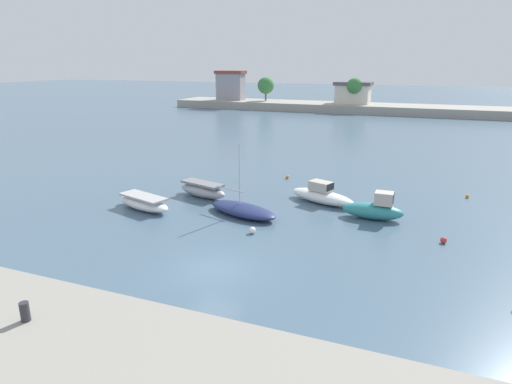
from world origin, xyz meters
name	(u,v)px	position (x,y,z in m)	size (l,w,h in m)	color
ground_plane	(214,269)	(0.00, 0.00, 0.00)	(400.00, 400.00, 0.00)	#476075
seawall_embankment	(76,368)	(0.00, -9.39, 0.99)	(94.82, 5.64, 1.98)	gray
mooring_bollard	(25,312)	(-2.18, -9.12, 2.31)	(0.30, 0.30, 0.66)	#2D2D33
moored_boat_0	(144,203)	(-8.99, 6.69, 0.49)	(5.08, 2.94, 1.02)	white
moored_boat_1	(203,190)	(-6.54, 10.93, 0.56)	(4.71, 2.60, 1.17)	#9E9EA3
moored_boat_2	(243,210)	(-1.94, 8.15, 0.38)	(5.88, 3.74, 4.97)	navy
moored_boat_3	(322,195)	(2.44, 12.89, 0.56)	(5.60, 3.48, 1.62)	white
moored_boat_4	(374,209)	(6.53, 10.71, 0.67)	(4.01, 1.46, 1.92)	teal
mooring_buoy_1	(287,177)	(-2.14, 18.79, 0.16)	(0.32, 0.32, 0.32)	orange
mooring_buoy_2	(444,240)	(10.84, 7.98, 0.18)	(0.37, 0.37, 0.37)	red
mooring_buoy_3	(467,196)	(12.66, 18.31, 0.14)	(0.27, 0.27, 0.27)	orange
mooring_buoy_4	(252,230)	(-0.04, 5.24, 0.21)	(0.41, 0.41, 0.41)	white
distant_shoreline	(376,104)	(-1.76, 77.73, 1.71)	(93.03, 10.33, 8.28)	#9E998C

